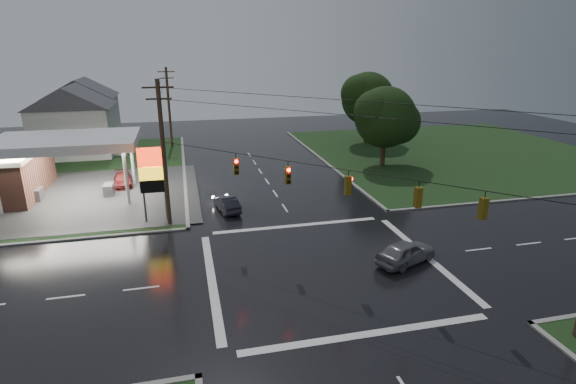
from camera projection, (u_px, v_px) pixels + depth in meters
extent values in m
plane|color=black|center=(324.00, 267.00, 28.10)|extent=(120.00, 120.00, 0.00)
cube|color=black|center=(7.00, 179.00, 46.36)|extent=(36.00, 36.00, 0.08)
cube|color=black|center=(455.00, 152.00, 57.84)|extent=(36.00, 36.00, 0.08)
cube|color=#2D2D2D|center=(51.00, 199.00, 40.28)|extent=(26.00, 18.00, 0.02)
cylinder|color=silver|center=(126.00, 177.00, 38.30)|extent=(0.30, 0.30, 5.00)
cylinder|color=silver|center=(19.00, 166.00, 41.64)|extent=(0.30, 0.30, 5.00)
cylinder|color=silver|center=(132.00, 160.00, 43.84)|extent=(0.30, 0.30, 5.00)
cube|color=silver|center=(66.00, 142.00, 39.12)|extent=(12.00, 8.00, 0.80)
cube|color=white|center=(67.00, 146.00, 39.25)|extent=(11.40, 7.40, 0.04)
cube|color=#59595E|center=(38.00, 195.00, 39.92)|extent=(0.80, 1.60, 1.10)
cube|color=#59595E|center=(109.00, 190.00, 41.24)|extent=(0.80, 1.60, 1.10)
cylinder|color=#59595E|center=(143.00, 185.00, 34.36)|extent=(0.16, 0.16, 6.00)
cylinder|color=#59595E|center=(164.00, 184.00, 34.72)|extent=(0.16, 0.16, 6.00)
cube|color=red|center=(151.00, 157.00, 33.85)|extent=(2.00, 0.35, 1.40)
cube|color=gold|center=(152.00, 173.00, 34.26)|extent=(2.00, 0.35, 1.00)
cube|color=black|center=(154.00, 186.00, 34.57)|extent=(2.00, 0.35, 1.00)
cylinder|color=#382619|center=(164.00, 155.00, 33.05)|extent=(0.32, 0.32, 11.00)
cube|color=#382619|center=(158.00, 87.00, 31.52)|extent=(2.20, 0.12, 0.12)
cube|color=#382619|center=(159.00, 99.00, 31.77)|extent=(1.80, 0.12, 0.12)
cylinder|color=#382619|center=(169.00, 108.00, 59.45)|extent=(0.32, 0.32, 10.50)
cube|color=#382619|center=(166.00, 72.00, 58.00)|extent=(2.20, 0.12, 0.12)
cube|color=#382619|center=(167.00, 78.00, 58.25)|extent=(1.80, 0.12, 0.12)
cube|color=#59470C|center=(236.00, 166.00, 29.68)|extent=(0.34, 0.34, 1.10)
cylinder|color=#FF0C07|center=(236.00, 161.00, 29.38)|extent=(0.22, 0.08, 0.22)
cube|color=#59470C|center=(288.00, 175.00, 27.68)|extent=(0.34, 0.34, 1.10)
cylinder|color=#FF0C07|center=(289.00, 170.00, 27.37)|extent=(0.22, 0.08, 0.22)
cube|color=#59470C|center=(348.00, 185.00, 25.67)|extent=(0.34, 0.34, 1.10)
cylinder|color=#FF0C07|center=(351.00, 179.00, 25.60)|extent=(0.08, 0.22, 0.22)
cube|color=#59470C|center=(418.00, 197.00, 23.67)|extent=(0.34, 0.34, 1.10)
cylinder|color=#FF0C07|center=(417.00, 189.00, 23.74)|extent=(0.22, 0.08, 0.22)
cube|color=#59470C|center=(483.00, 208.00, 22.07)|extent=(0.34, 0.34, 1.10)
cylinder|color=#FF0C07|center=(482.00, 200.00, 22.13)|extent=(0.22, 0.08, 0.22)
cube|color=silver|center=(75.00, 131.00, 55.78)|extent=(9.00, 8.00, 6.00)
cube|color=gray|center=(122.00, 149.00, 57.76)|extent=(1.60, 4.80, 0.80)
cube|color=silver|center=(85.00, 117.00, 66.64)|extent=(9.00, 8.00, 6.00)
cube|color=gray|center=(124.00, 133.00, 68.62)|extent=(1.60, 4.80, 0.80)
cylinder|color=black|center=(383.00, 144.00, 50.72)|extent=(0.56, 0.56, 5.04)
sphere|color=black|center=(385.00, 117.00, 49.76)|extent=(6.80, 6.80, 6.80)
sphere|color=black|center=(398.00, 122.00, 50.61)|extent=(5.10, 5.10, 5.10)
sphere|color=black|center=(376.00, 112.00, 48.86)|extent=(4.76, 4.76, 4.76)
cylinder|color=black|center=(366.00, 123.00, 62.37)|extent=(0.56, 0.56, 5.60)
sphere|color=black|center=(368.00, 99.00, 61.31)|extent=(7.20, 7.20, 7.20)
sphere|color=black|center=(379.00, 103.00, 62.20)|extent=(5.40, 5.40, 5.40)
sphere|color=black|center=(359.00, 93.00, 60.37)|extent=(5.04, 5.04, 5.04)
imported|color=#21232A|center=(227.00, 203.00, 37.49)|extent=(2.06, 4.09, 1.29)
imported|color=slate|center=(406.00, 252.00, 28.47)|extent=(4.68, 3.31, 1.48)
imported|color=#551313|center=(123.00, 180.00, 44.08)|extent=(2.14, 4.31, 1.20)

